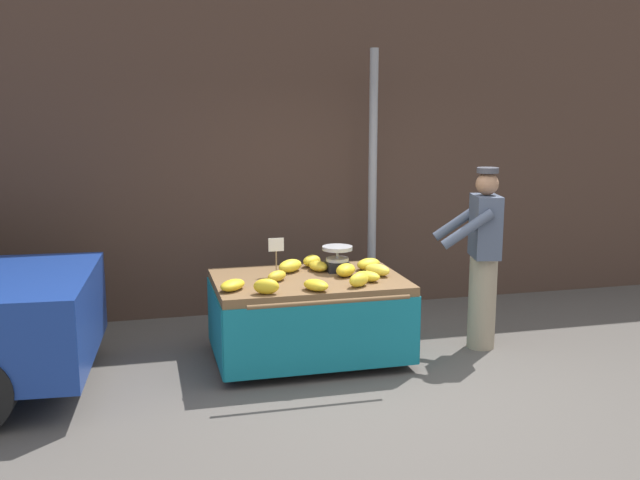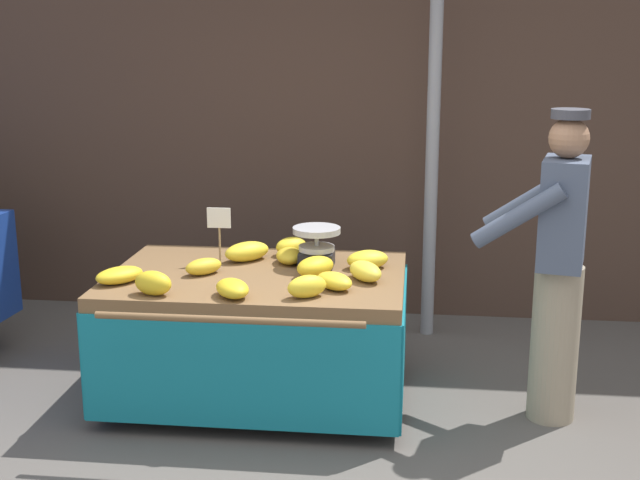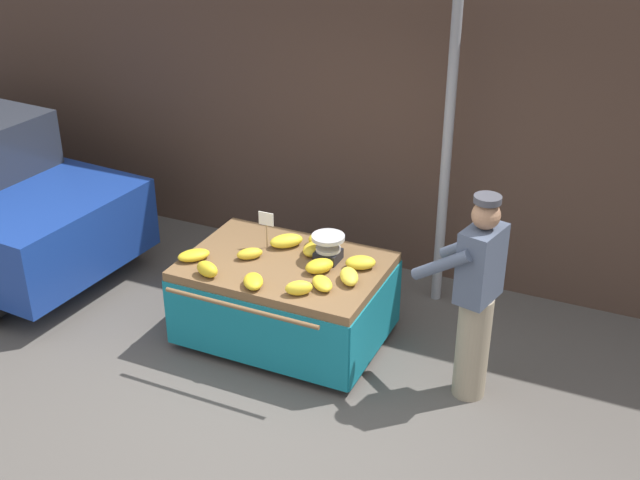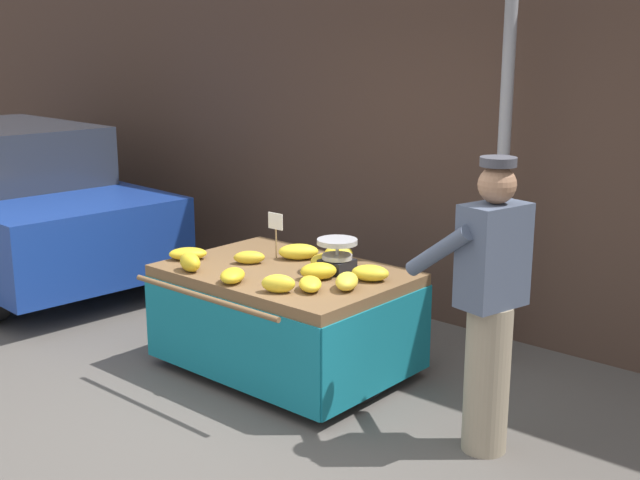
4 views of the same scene
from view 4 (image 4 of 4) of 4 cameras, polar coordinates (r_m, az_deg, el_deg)
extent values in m
plane|color=#514C47|center=(5.07, -6.89, -13.51)|extent=(60.00, 60.00, 0.00)
cube|color=#473328|center=(6.67, 10.58, 8.78)|extent=(16.00, 0.24, 3.52)
cylinder|color=gray|center=(5.96, 12.68, 4.86)|extent=(0.09, 0.09, 2.86)
cube|color=brown|center=(5.72, -2.45, -2.45)|extent=(1.67, 1.16, 0.08)
cylinder|color=black|center=(6.35, -7.37, -4.49)|extent=(0.05, 0.67, 0.67)
cylinder|color=#B7B7BC|center=(6.37, -7.55, -4.44)|extent=(0.01, 0.12, 0.12)
cylinder|color=black|center=(5.38, 3.50, -7.86)|extent=(0.05, 0.67, 0.67)
cylinder|color=#B7B7BC|center=(5.36, 3.75, -7.94)|extent=(0.01, 0.12, 0.12)
cylinder|color=#4C4742|center=(6.19, 0.78, -4.86)|extent=(0.05, 0.05, 0.68)
cube|color=#147284|center=(5.44, -6.63, -7.16)|extent=(1.67, 0.02, 0.60)
cube|color=#147284|center=(6.23, 1.26, -4.33)|extent=(1.67, 0.02, 0.60)
cube|color=#147284|center=(6.40, -7.86, -3.97)|extent=(0.02, 1.16, 0.60)
cube|color=#147284|center=(5.32, 4.19, -7.63)|extent=(0.02, 1.16, 0.60)
cylinder|color=brown|center=(5.21, -8.20, -3.97)|extent=(1.34, 0.04, 0.04)
cube|color=black|center=(5.62, 1.21, -1.82)|extent=(0.20, 0.20, 0.09)
cylinder|color=#B7B7BC|center=(5.60, 1.21, -0.84)|extent=(0.02, 0.02, 0.11)
cylinder|color=#B7B7BC|center=(5.58, 1.22, -0.12)|extent=(0.28, 0.28, 0.03)
cylinder|color=#B7B7BC|center=(5.61, 1.21, -1.18)|extent=(0.21, 0.21, 0.03)
cylinder|color=#997A51|center=(5.97, -3.10, -0.26)|extent=(0.01, 0.01, 0.22)
cube|color=white|center=(5.93, -3.14, 1.33)|extent=(0.14, 0.01, 0.12)
ellipsoid|color=gold|center=(5.71, -9.09, -1.55)|extent=(0.24, 0.18, 0.13)
ellipsoid|color=yellow|center=(5.91, 1.31, -0.93)|extent=(0.25, 0.25, 0.11)
ellipsoid|color=yellow|center=(5.43, 3.54, -2.32)|extent=(0.30, 0.26, 0.11)
ellipsoid|color=gold|center=(6.02, -9.24, -0.95)|extent=(0.30, 0.31, 0.09)
ellipsoid|color=yellow|center=(5.17, -2.94, -3.07)|extent=(0.24, 0.22, 0.12)
ellipsoid|color=yellow|center=(5.21, -0.69, -3.10)|extent=(0.27, 0.27, 0.09)
ellipsoid|color=gold|center=(5.76, 0.23, -1.42)|extent=(0.20, 0.26, 0.09)
ellipsoid|color=gold|center=(5.86, -4.99, -1.22)|extent=(0.24, 0.24, 0.09)
ellipsoid|color=yellow|center=(5.95, -1.52, -0.82)|extent=(0.32, 0.32, 0.12)
ellipsoid|color=gold|center=(5.45, -0.10, -2.19)|extent=(0.28, 0.29, 0.11)
ellipsoid|color=yellow|center=(5.24, 1.89, -2.91)|extent=(0.26, 0.29, 0.11)
ellipsoid|color=gold|center=(5.42, -6.15, -2.49)|extent=(0.26, 0.29, 0.09)
cylinder|color=gray|center=(4.81, 11.62, -9.50)|extent=(0.26, 0.26, 0.88)
cube|color=#475166|center=(4.57, 12.06, -1.07)|extent=(0.31, 0.42, 0.58)
sphere|color=#9E7051|center=(4.49, 12.31, 3.81)|extent=(0.21, 0.21, 0.21)
cylinder|color=#3F3F47|center=(4.47, 12.39, 5.39)|extent=(0.20, 0.20, 0.05)
cylinder|color=#475166|center=(4.57, 8.32, -0.80)|extent=(0.49, 0.19, 0.37)
cylinder|color=#475166|center=(4.86, 11.87, -0.05)|extent=(0.49, 0.19, 0.37)
cube|color=navy|center=(8.71, -20.91, 1.50)|extent=(4.02, 1.98, 0.70)
cylinder|color=black|center=(8.09, -12.16, -0.97)|extent=(0.61, 0.22, 0.60)
cylinder|color=black|center=(10.17, -19.55, 1.54)|extent=(0.61, 0.22, 0.60)
camera|label=1|loc=(5.66, -71.60, 4.08)|focal=40.65mm
camera|label=2|loc=(2.98, -59.76, 2.42)|focal=47.15mm
camera|label=3|loc=(2.40, -113.62, 41.27)|focal=45.48mm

